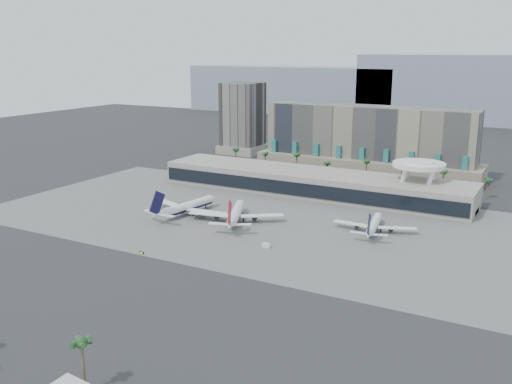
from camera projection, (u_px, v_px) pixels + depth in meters
The scene contains 15 objects.
ground at pixel (197, 256), 216.45m from camera, with size 900.00×900.00×0.00m, color #232326.
apron_pad at pixel (265, 219), 263.25m from camera, with size 260.00×130.00×0.06m, color #5B5B59.
mountain_ridge at pixel (473, 94), 596.18m from camera, with size 680.00×60.00×70.00m.
hotel at pixel (368, 147), 356.12m from camera, with size 140.00×30.00×42.00m.
office_tower at pixel (243, 122), 425.16m from camera, with size 30.00×30.00×52.00m.
terminal at pixel (312, 182), 308.33m from camera, with size 170.00×32.50×14.50m.
saucer_structure at pixel (419, 168), 285.11m from camera, with size 26.00×26.00×21.89m.
palm_row at pixel (347, 164), 334.03m from camera, with size 157.80×2.80×13.10m.
airliner_left at pixel (187, 207), 269.14m from camera, with size 43.28×44.84×15.53m.
airliner_centre at pixel (236, 214), 257.31m from camera, with size 40.92×42.17×15.48m.
airliner_right at pixel (374, 225), 243.57m from camera, with size 35.55×36.87×12.80m.
service_vehicle_a at pixel (190, 211), 271.56m from camera, with size 4.73×2.31×2.31m, color silver.
service_vehicle_b at pixel (266, 245), 225.42m from camera, with size 3.16×1.81×1.62m, color silver.
taxiway_sign at pixel (141, 253), 218.00m from camera, with size 2.28×0.41×1.04m.
near_palm_b at pixel (82, 348), 128.16m from camera, with size 6.00×6.00×13.85m.
Camera 1 is at (117.23, -168.32, 76.54)m, focal length 40.00 mm.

